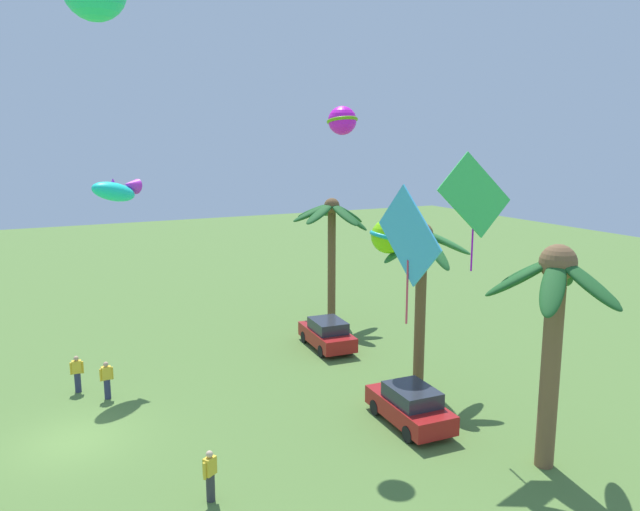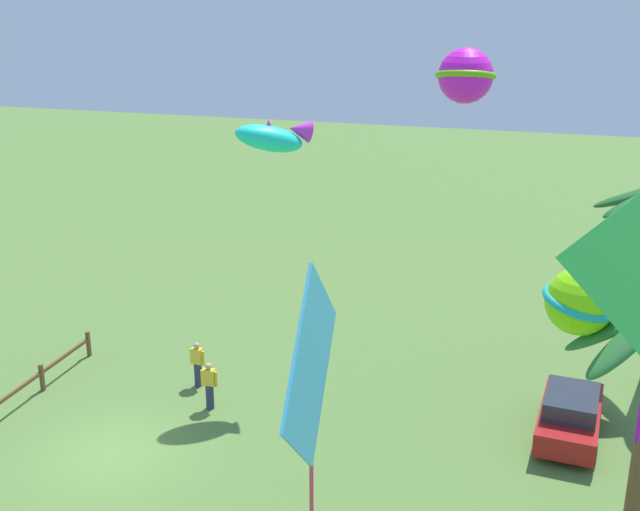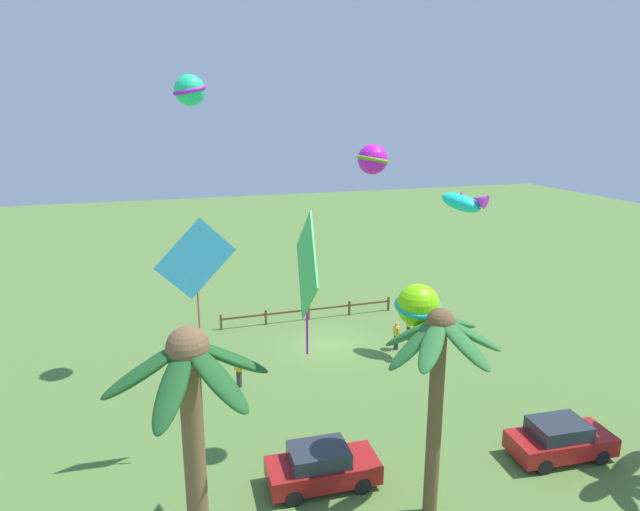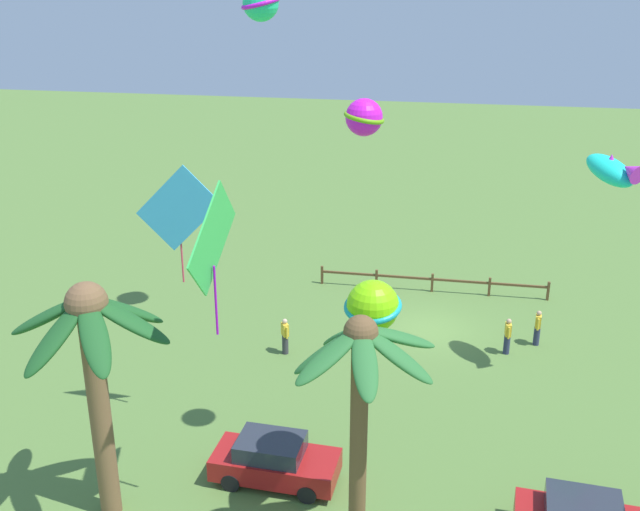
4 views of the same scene
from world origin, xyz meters
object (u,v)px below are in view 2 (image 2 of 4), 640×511
Objects in this scene: spectator_2 at (198,364)px; kite_diamond_0 at (311,370)px; spectator_1 at (209,385)px; kite_ball_2 at (580,301)px; parked_car_0 at (570,414)px; kite_fish_1 at (274,137)px; kite_ball_5 at (466,76)px.

kite_diamond_0 is (12.48, 8.02, 7.00)m from spectator_2.
spectator_1 is 0.83× the size of kite_ball_2.
parked_car_0 is 1.51× the size of kite_fish_1.
kite_fish_1 is at bearing 157.04° from spectator_1.
parked_car_0 is 11.10m from spectator_1.
spectator_2 is at bearing -147.28° from kite_diamond_0.
kite_diamond_0 is 7.71m from kite_ball_2.
kite_diamond_0 reaches higher than kite_fish_1.
kite_diamond_0 is at bearing 32.72° from spectator_2.
kite_diamond_0 is 3.22× the size of kite_ball_5.
spectator_2 reaches higher than parked_car_0.
kite_ball_5 is at bearing 54.90° from spectator_2.
kite_fish_1 is 2.16× the size of kite_ball_5.
kite_diamond_0 is 1.49× the size of kite_fish_1.
kite_fish_1 is at bearing -157.83° from kite_diamond_0.
kite_fish_1 is 1.40× the size of kite_ball_2.
spectator_1 is 14.17m from kite_ball_5.
kite_ball_5 is (6.43, 9.16, 10.39)m from spectator_2.
kite_diamond_0 is at bearing -17.31° from parked_car_0.
kite_fish_1 reaches higher than spectator_1.
kite_diamond_0 reaches higher than kite_ball_2.
spectator_2 is at bearing -116.36° from kite_ball_2.
kite_diamond_0 is (11.20, 7.00, 7.00)m from spectator_1.
spectator_2 is 0.40× the size of kite_diamond_0.
parked_car_0 is at bearing 98.29° from spectator_1.
parked_car_0 is at bearing 82.24° from kite_fish_1.
kite_ball_2 is at bearing 104.63° from kite_ball_5.
kite_ball_5 reaches higher than spectator_1.
kite_fish_1 is at bearing -128.31° from kite_ball_2.
spectator_1 is 1.00× the size of spectator_2.
kite_fish_1 is 11.00m from kite_ball_5.
kite_fish_1 is at bearing 126.03° from spectator_2.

